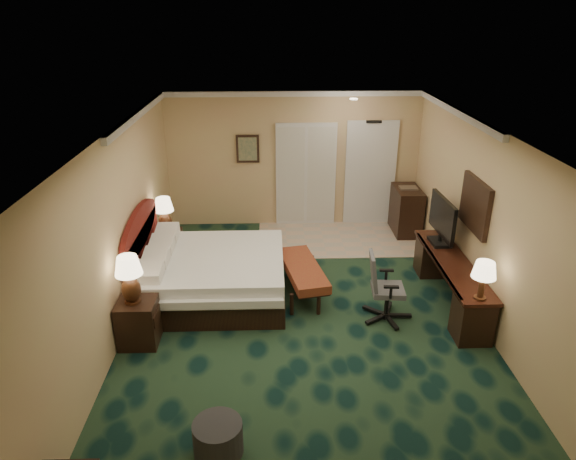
{
  "coord_description": "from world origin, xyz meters",
  "views": [
    {
      "loc": [
        -0.45,
        -6.15,
        4.13
      ],
      "look_at": [
        -0.22,
        0.6,
        1.2
      ],
      "focal_mm": 32.0,
      "sensor_mm": 36.0,
      "label": 1
    }
  ],
  "objects_px": {
    "desk_chair": "(388,287)",
    "tv": "(442,221)",
    "nightstand_near": "(139,320)",
    "lamp_near": "(130,280)",
    "nightstand_far": "(169,246)",
    "bed": "(215,276)",
    "ottoman": "(218,438)",
    "desk": "(450,282)",
    "minibar": "(406,211)",
    "lamp_far": "(164,215)",
    "bed_bench": "(303,279)"
  },
  "relations": [
    {
      "from": "desk_chair",
      "to": "tv",
      "type": "bearing_deg",
      "value": 49.83
    },
    {
      "from": "nightstand_near",
      "to": "lamp_near",
      "type": "distance_m",
      "value": 0.65
    },
    {
      "from": "nightstand_far",
      "to": "tv",
      "type": "height_order",
      "value": "tv"
    },
    {
      "from": "nightstand_near",
      "to": "nightstand_far",
      "type": "relative_size",
      "value": 1.15
    },
    {
      "from": "bed",
      "to": "ottoman",
      "type": "distance_m",
      "value": 3.13
    },
    {
      "from": "nightstand_far",
      "to": "lamp_near",
      "type": "bearing_deg",
      "value": -90.03
    },
    {
      "from": "nightstand_far",
      "to": "desk",
      "type": "xyz_separation_m",
      "value": [
        4.49,
        -1.56,
        0.07
      ]
    },
    {
      "from": "desk",
      "to": "minibar",
      "type": "distance_m",
      "value": 2.68
    },
    {
      "from": "lamp_near",
      "to": "lamp_far",
      "type": "distance_m",
      "value": 2.47
    },
    {
      "from": "bed",
      "to": "ottoman",
      "type": "relative_size",
      "value": 4.23
    },
    {
      "from": "tv",
      "to": "bed",
      "type": "bearing_deg",
      "value": -177.02
    },
    {
      "from": "nightstand_near",
      "to": "ottoman",
      "type": "relative_size",
      "value": 1.25
    },
    {
      "from": "minibar",
      "to": "desk",
      "type": "bearing_deg",
      "value": -89.68
    },
    {
      "from": "bed_bench",
      "to": "tv",
      "type": "distance_m",
      "value": 2.36
    },
    {
      "from": "lamp_near",
      "to": "tv",
      "type": "bearing_deg",
      "value": 18.85
    },
    {
      "from": "bed",
      "to": "desk_chair",
      "type": "relative_size",
      "value": 2.08
    },
    {
      "from": "bed",
      "to": "desk",
      "type": "relative_size",
      "value": 0.89
    },
    {
      "from": "lamp_near",
      "to": "ottoman",
      "type": "relative_size",
      "value": 1.31
    },
    {
      "from": "bed",
      "to": "nightstand_far",
      "type": "distance_m",
      "value": 1.54
    },
    {
      "from": "lamp_far",
      "to": "tv",
      "type": "xyz_separation_m",
      "value": [
        4.51,
        -0.94,
        0.21
      ]
    },
    {
      "from": "ottoman",
      "to": "nightstand_far",
      "type": "bearing_deg",
      "value": 106.03
    },
    {
      "from": "ottoman",
      "to": "bed_bench",
      "type": "bearing_deg",
      "value": 71.61
    },
    {
      "from": "bed_bench",
      "to": "ottoman",
      "type": "distance_m",
      "value": 3.29
    },
    {
      "from": "nightstand_far",
      "to": "lamp_near",
      "type": "relative_size",
      "value": 0.83
    },
    {
      "from": "ottoman",
      "to": "minibar",
      "type": "bearing_deg",
      "value": 59.41
    },
    {
      "from": "nightstand_far",
      "to": "desk_chair",
      "type": "height_order",
      "value": "desk_chair"
    },
    {
      "from": "bed_bench",
      "to": "minibar",
      "type": "bearing_deg",
      "value": 35.69
    },
    {
      "from": "ottoman",
      "to": "desk",
      "type": "height_order",
      "value": "desk"
    },
    {
      "from": "bed",
      "to": "nightstand_near",
      "type": "height_order",
      "value": "bed"
    },
    {
      "from": "nightstand_far",
      "to": "lamp_far",
      "type": "height_order",
      "value": "lamp_far"
    },
    {
      "from": "lamp_far",
      "to": "tv",
      "type": "relative_size",
      "value": 0.64
    },
    {
      "from": "nightstand_near",
      "to": "tv",
      "type": "bearing_deg",
      "value": 18.41
    },
    {
      "from": "lamp_near",
      "to": "tv",
      "type": "xyz_separation_m",
      "value": [
        4.48,
        1.53,
        0.11
      ]
    },
    {
      "from": "nightstand_far",
      "to": "minibar",
      "type": "bearing_deg",
      "value": 14.03
    },
    {
      "from": "desk",
      "to": "desk_chair",
      "type": "relative_size",
      "value": 2.33
    },
    {
      "from": "nightstand_near",
      "to": "nightstand_far",
      "type": "xyz_separation_m",
      "value": [
        -0.03,
        2.39,
        -0.04
      ]
    },
    {
      "from": "desk_chair",
      "to": "ottoman",
      "type": "bearing_deg",
      "value": -128.52
    },
    {
      "from": "ottoman",
      "to": "desk_chair",
      "type": "xyz_separation_m",
      "value": [
        2.2,
        2.37,
        0.33
      ]
    },
    {
      "from": "nightstand_near",
      "to": "lamp_near",
      "type": "height_order",
      "value": "lamp_near"
    },
    {
      "from": "nightstand_near",
      "to": "lamp_far",
      "type": "xyz_separation_m",
      "value": [
        -0.06,
        2.42,
        0.55
      ]
    },
    {
      "from": "nightstand_far",
      "to": "bed_bench",
      "type": "xyz_separation_m",
      "value": [
        2.28,
        -1.21,
        -0.03
      ]
    },
    {
      "from": "lamp_near",
      "to": "desk_chair",
      "type": "height_order",
      "value": "lamp_near"
    },
    {
      "from": "lamp_far",
      "to": "bed",
      "type": "bearing_deg",
      "value": -52.81
    },
    {
      "from": "lamp_far",
      "to": "nightstand_far",
      "type": "bearing_deg",
      "value": -40.75
    },
    {
      "from": "desk_chair",
      "to": "bed_bench",
      "type": "bearing_deg",
      "value": 151.43
    },
    {
      "from": "nightstand_far",
      "to": "ottoman",
      "type": "xyz_separation_m",
      "value": [
        1.25,
        -4.34,
        -0.09
      ]
    },
    {
      "from": "bed_bench",
      "to": "tv",
      "type": "relative_size",
      "value": 1.46
    },
    {
      "from": "lamp_far",
      "to": "bed_bench",
      "type": "height_order",
      "value": "lamp_far"
    },
    {
      "from": "nightstand_near",
      "to": "lamp_near",
      "type": "xyz_separation_m",
      "value": [
        -0.03,
        -0.05,
        0.64
      ]
    },
    {
      "from": "lamp_far",
      "to": "minibar",
      "type": "relative_size",
      "value": 0.68
    }
  ]
}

